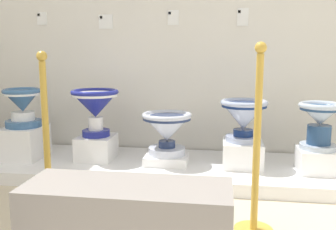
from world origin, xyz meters
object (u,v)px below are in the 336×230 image
object	(u,v)px
antique_toilet_leftmost	(320,119)
info_placard_third	(173,17)
antique_toilet_central_ornate	(244,115)
info_placard_second	(106,22)
stanchion_post_near_left	(48,163)
plinth_block_rightmost	(97,147)
stanchion_post_near_right	(256,171)
plinth_block_squat_floral	(25,142)
antique_toilet_rightmost	(95,104)
info_placard_first	(42,18)
antique_toilet_squat_floral	(22,104)
plinth_block_leftmost	(317,160)
plinth_block_tall_cobalt	(167,159)
museum_bench	(128,224)
antique_toilet_tall_cobalt	(167,128)
plinth_block_central_ornate	(242,154)
info_placard_fourth	(243,17)

from	to	relation	value
antique_toilet_leftmost	info_placard_third	distance (m)	1.54
antique_toilet_central_ornate	info_placard_second	xyz separation A→B (m)	(-1.27, 0.46, 0.78)
stanchion_post_near_left	info_placard_second	bearing A→B (deg)	91.37
plinth_block_rightmost	antique_toilet_leftmost	world-z (taller)	antique_toilet_leftmost
stanchion_post_near_right	plinth_block_squat_floral	bearing A→B (deg)	154.14
antique_toilet_rightmost	info_placard_first	xyz separation A→B (m)	(-0.66, 0.44, 0.76)
plinth_block_squat_floral	antique_toilet_rightmost	xyz separation A→B (m)	(0.63, 0.06, 0.34)
antique_toilet_squat_floral	stanchion_post_near_right	world-z (taller)	stanchion_post_near_right
antique_toilet_squat_floral	plinth_block_rightmost	world-z (taller)	antique_toilet_squat_floral
antique_toilet_central_ornate	plinth_block_leftmost	bearing A→B (deg)	-7.53
plinth_block_tall_cobalt	museum_bench	distance (m)	1.34
antique_toilet_tall_cobalt	stanchion_post_near_right	size ratio (longest dim) A/B	0.38
antique_toilet_central_ornate	stanchion_post_near_left	xyz separation A→B (m)	(-1.24, -0.89, -0.18)
info_placard_second	museum_bench	bearing A→B (deg)	-70.01
antique_toilet_squat_floral	plinth_block_tall_cobalt	xyz separation A→B (m)	(1.25, 0.02, -0.44)
plinth_block_rightmost	info_placard_first	distance (m)	1.38
antique_toilet_squat_floral	plinth_block_rightmost	bearing A→B (deg)	5.43
plinth_block_squat_floral	antique_toilet_central_ornate	bearing A→B (deg)	1.07
plinth_block_squat_floral	plinth_block_rightmost	bearing A→B (deg)	5.43
plinth_block_tall_cobalt	antique_toilet_tall_cobalt	world-z (taller)	antique_toilet_tall_cobalt
antique_toilet_rightmost	info_placard_second	size ratio (longest dim) A/B	3.01
antique_toilet_squat_floral	antique_toilet_tall_cobalt	world-z (taller)	antique_toilet_squat_floral
plinth_block_central_ornate	info_placard_fourth	distance (m)	1.22
museum_bench	info_placard_first	bearing A→B (deg)	125.42
plinth_block_rightmost	plinth_block_tall_cobalt	bearing A→B (deg)	-3.63
plinth_block_squat_floral	plinth_block_tall_cobalt	distance (m)	1.26
antique_toilet_squat_floral	info_placard_fourth	xyz separation A→B (m)	(1.86, 0.50, 0.75)
plinth_block_central_ornate	stanchion_post_near_right	xyz separation A→B (m)	(0.02, -0.95, 0.16)
stanchion_post_near_right	info_placard_second	bearing A→B (deg)	132.34
info_placard_third	antique_toilet_central_ornate	bearing A→B (deg)	-36.28
plinth_block_rightmost	antique_toilet_leftmost	xyz separation A→B (m)	(1.81, -0.10, 0.31)
museum_bench	plinth_block_tall_cobalt	bearing A→B (deg)	90.45
info_placard_second	stanchion_post_near_left	xyz separation A→B (m)	(0.03, -1.35, -0.96)
plinth_block_rightmost	plinth_block_central_ornate	size ratio (longest dim) A/B	0.95
antique_toilet_rightmost	museum_bench	bearing A→B (deg)	-65.32
plinth_block_rightmost	info_placard_fourth	size ratio (longest dim) A/B	2.10
plinth_block_squat_floral	plinth_block_tall_cobalt	size ratio (longest dim) A/B	1.08
plinth_block_tall_cobalt	plinth_block_central_ornate	xyz separation A→B (m)	(0.62, 0.01, 0.07)
antique_toilet_rightmost	plinth_block_tall_cobalt	xyz separation A→B (m)	(0.62, -0.04, -0.44)
plinth_block_central_ornate	stanchion_post_near_right	distance (m)	0.97
plinth_block_squat_floral	info_placard_third	world-z (taller)	info_placard_third
info_placard_third	stanchion_post_near_left	distance (m)	1.78
antique_toilet_squat_floral	antique_toilet_leftmost	bearing A→B (deg)	-0.93
plinth_block_rightmost	info_placard_first	xyz separation A→B (m)	(-0.66, 0.44, 1.13)
antique_toilet_rightmost	info_placard_second	world-z (taller)	info_placard_second
plinth_block_tall_cobalt	info_placard_fourth	size ratio (longest dim) A/B	2.27
antique_toilet_tall_cobalt	info_placard_second	bearing A→B (deg)	143.67
antique_toilet_squat_floral	plinth_block_rightmost	size ratio (longest dim) A/B	1.02
stanchion_post_near_right	plinth_block_tall_cobalt	bearing A→B (deg)	124.29
plinth_block_squat_floral	info_placard_fourth	size ratio (longest dim) A/B	2.45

